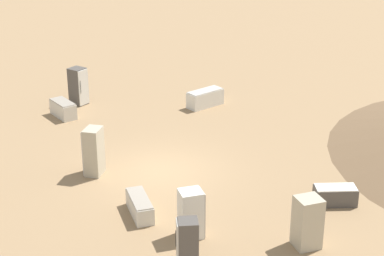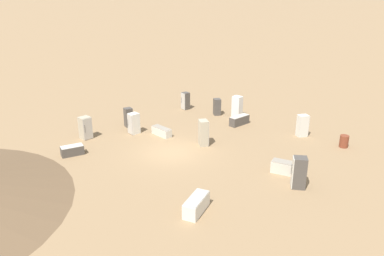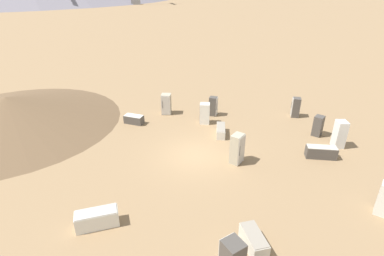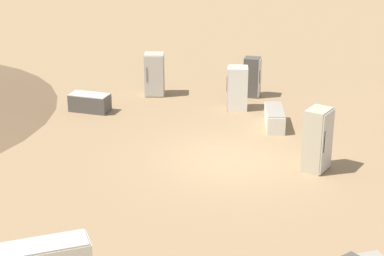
{
  "view_description": "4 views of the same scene",
  "coord_description": "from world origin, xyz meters",
  "px_view_note": "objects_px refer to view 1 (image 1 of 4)",
  "views": [
    {
      "loc": [
        18.31,
        -11.49,
        10.61
      ],
      "look_at": [
        -0.13,
        1.47,
        1.37
      ],
      "focal_mm": 60.0,
      "sensor_mm": 36.0,
      "label": 1
    },
    {
      "loc": [
        -12.07,
        19.32,
        10.07
      ],
      "look_at": [
        -0.88,
        -1.22,
        1.48
      ],
      "focal_mm": 35.0,
      "sensor_mm": 36.0,
      "label": 2
    },
    {
      "loc": [
        -15.24,
        3.65,
        9.59
      ],
      "look_at": [
        0.34,
        0.17,
        1.71
      ],
      "focal_mm": 28.0,
      "sensor_mm": 36.0,
      "label": 3
    },
    {
      "loc": [
        -16.39,
        5.53,
        7.49
      ],
      "look_at": [
        -0.44,
        1.26,
        1.28
      ],
      "focal_mm": 60.0,
      "sensor_mm": 36.0,
      "label": 4
    }
  ],
  "objects_px": {
    "discarded_fridge_1": "(93,151)",
    "discarded_fridge_2": "(307,222)",
    "discarded_fridge_13": "(335,195)",
    "discarded_fridge_3": "(78,86)",
    "discarded_fridge_4": "(205,98)",
    "discarded_fridge_6": "(63,109)",
    "discarded_fridge_9": "(187,244)",
    "discarded_fridge_5": "(191,214)",
    "discarded_fridge_7": "(140,206)"
  },
  "relations": [
    {
      "from": "discarded_fridge_13",
      "to": "discarded_fridge_3",
      "type": "bearing_deg",
      "value": -136.28
    },
    {
      "from": "discarded_fridge_1",
      "to": "discarded_fridge_4",
      "type": "xyz_separation_m",
      "value": [
        -3.49,
        7.63,
        -0.51
      ]
    },
    {
      "from": "discarded_fridge_6",
      "to": "discarded_fridge_13",
      "type": "height_order",
      "value": "discarded_fridge_6"
    },
    {
      "from": "discarded_fridge_9",
      "to": "discarded_fridge_13",
      "type": "bearing_deg",
      "value": -58.68
    },
    {
      "from": "discarded_fridge_6",
      "to": "discarded_fridge_13",
      "type": "bearing_deg",
      "value": 105.91
    },
    {
      "from": "discarded_fridge_4",
      "to": "discarded_fridge_7",
      "type": "bearing_deg",
      "value": -52.42
    },
    {
      "from": "discarded_fridge_13",
      "to": "discarded_fridge_7",
      "type": "bearing_deg",
      "value": -86.22
    },
    {
      "from": "discarded_fridge_9",
      "to": "discarded_fridge_13",
      "type": "relative_size",
      "value": 0.98
    },
    {
      "from": "discarded_fridge_3",
      "to": "discarded_fridge_9",
      "type": "distance_m",
      "value": 14.53
    },
    {
      "from": "discarded_fridge_3",
      "to": "discarded_fridge_13",
      "type": "height_order",
      "value": "discarded_fridge_3"
    },
    {
      "from": "discarded_fridge_6",
      "to": "discarded_fridge_9",
      "type": "distance_m",
      "value": 13.16
    },
    {
      "from": "discarded_fridge_1",
      "to": "discarded_fridge_6",
      "type": "distance_m",
      "value": 6.3
    },
    {
      "from": "discarded_fridge_3",
      "to": "discarded_fridge_9",
      "type": "relative_size",
      "value": 1.18
    },
    {
      "from": "discarded_fridge_1",
      "to": "discarded_fridge_2",
      "type": "height_order",
      "value": "discarded_fridge_1"
    },
    {
      "from": "discarded_fridge_4",
      "to": "discarded_fridge_6",
      "type": "bearing_deg",
      "value": -117.57
    },
    {
      "from": "discarded_fridge_9",
      "to": "discarded_fridge_1",
      "type": "bearing_deg",
      "value": 24.96
    },
    {
      "from": "discarded_fridge_1",
      "to": "discarded_fridge_3",
      "type": "relative_size",
      "value": 1.02
    },
    {
      "from": "discarded_fridge_3",
      "to": "discarded_fridge_13",
      "type": "bearing_deg",
      "value": 81.17
    },
    {
      "from": "discarded_fridge_7",
      "to": "discarded_fridge_1",
      "type": "bearing_deg",
      "value": -75.35
    },
    {
      "from": "discarded_fridge_4",
      "to": "discarded_fridge_2",
      "type": "bearing_deg",
      "value": -26.6
    },
    {
      "from": "discarded_fridge_2",
      "to": "discarded_fridge_13",
      "type": "distance_m",
      "value": 2.98
    },
    {
      "from": "discarded_fridge_3",
      "to": "discarded_fridge_2",
      "type": "bearing_deg",
      "value": 70.46
    },
    {
      "from": "discarded_fridge_1",
      "to": "discarded_fridge_2",
      "type": "xyz_separation_m",
      "value": [
        8.04,
        2.95,
        -0.09
      ]
    },
    {
      "from": "discarded_fridge_1",
      "to": "discarded_fridge_9",
      "type": "relative_size",
      "value": 1.2
    },
    {
      "from": "discarded_fridge_2",
      "to": "discarded_fridge_3",
      "type": "bearing_deg",
      "value": 105.69
    },
    {
      "from": "discarded_fridge_7",
      "to": "discarded_fridge_4",
      "type": "bearing_deg",
      "value": -120.55
    },
    {
      "from": "discarded_fridge_5",
      "to": "discarded_fridge_9",
      "type": "xyz_separation_m",
      "value": [
        1.29,
        -1.03,
        -0.02
      ]
    },
    {
      "from": "discarded_fridge_1",
      "to": "discarded_fridge_2",
      "type": "relative_size",
      "value": 1.11
    },
    {
      "from": "discarded_fridge_5",
      "to": "discarded_fridge_7",
      "type": "relative_size",
      "value": 0.88
    },
    {
      "from": "discarded_fridge_5",
      "to": "discarded_fridge_13",
      "type": "bearing_deg",
      "value": 95.38
    },
    {
      "from": "discarded_fridge_13",
      "to": "discarded_fridge_6",
      "type": "bearing_deg",
      "value": -129.77
    },
    {
      "from": "discarded_fridge_1",
      "to": "discarded_fridge_13",
      "type": "xyz_separation_m",
      "value": [
        6.73,
        5.59,
        -0.58
      ]
    },
    {
      "from": "discarded_fridge_1",
      "to": "discarded_fridge_3",
      "type": "bearing_deg",
      "value": 27.05
    },
    {
      "from": "discarded_fridge_13",
      "to": "discarded_fridge_1",
      "type": "bearing_deg",
      "value": -107.63
    },
    {
      "from": "discarded_fridge_3",
      "to": "discarded_fridge_4",
      "type": "bearing_deg",
      "value": 122.16
    },
    {
      "from": "discarded_fridge_2",
      "to": "discarded_fridge_4",
      "type": "bearing_deg",
      "value": 83.27
    },
    {
      "from": "discarded_fridge_1",
      "to": "discarded_fridge_2",
      "type": "distance_m",
      "value": 8.56
    },
    {
      "from": "discarded_fridge_5",
      "to": "discarded_fridge_9",
      "type": "relative_size",
      "value": 1.03
    },
    {
      "from": "discarded_fridge_2",
      "to": "discarded_fridge_13",
      "type": "bearing_deg",
      "value": 41.71
    },
    {
      "from": "discarded_fridge_5",
      "to": "discarded_fridge_7",
      "type": "xyz_separation_m",
      "value": [
        -2.05,
        -0.62,
        -0.47
      ]
    },
    {
      "from": "discarded_fridge_4",
      "to": "discarded_fridge_6",
      "type": "distance_m",
      "value": 6.63
    },
    {
      "from": "discarded_fridge_4",
      "to": "discarded_fridge_6",
      "type": "xyz_separation_m",
      "value": [
        -2.6,
        -6.1,
        -0.03
      ]
    },
    {
      "from": "discarded_fridge_4",
      "to": "discarded_fridge_5",
      "type": "distance_m",
      "value": 11.6
    },
    {
      "from": "discarded_fridge_3",
      "to": "discarded_fridge_4",
      "type": "distance_m",
      "value": 6.07
    },
    {
      "from": "discarded_fridge_3",
      "to": "discarded_fridge_9",
      "type": "xyz_separation_m",
      "value": [
        14.11,
        -3.45,
        -0.13
      ]
    },
    {
      "from": "discarded_fridge_3",
      "to": "discarded_fridge_13",
      "type": "relative_size",
      "value": 1.16
    },
    {
      "from": "discarded_fridge_2",
      "to": "discarded_fridge_1",
      "type": "bearing_deg",
      "value": 125.55
    },
    {
      "from": "discarded_fridge_6",
      "to": "discarded_fridge_4",
      "type": "bearing_deg",
      "value": 155.3
    },
    {
      "from": "discarded_fridge_1",
      "to": "discarded_fridge_3",
      "type": "distance_m",
      "value": 7.76
    },
    {
      "from": "discarded_fridge_1",
      "to": "discarded_fridge_4",
      "type": "bearing_deg",
      "value": -16.68
    }
  ]
}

